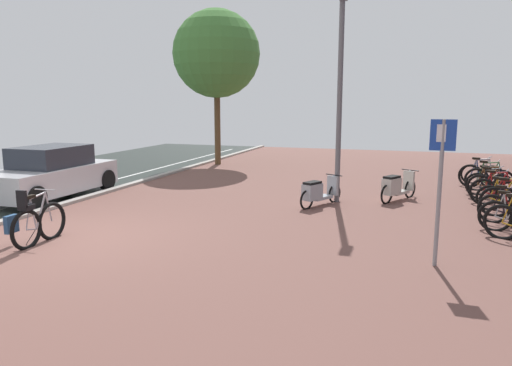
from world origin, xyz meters
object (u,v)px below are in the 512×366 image
object	(u,v)px
bicycle_rack_09	(481,176)
bicycle_rack_10	(482,174)
bicycle_rack_03	(511,203)
bicycle_rack_08	(489,180)
scooter_near	(396,187)
bicycle_rack_02	(508,210)
bicycle_rack_05	(497,192)
bicycle_rack_01	(511,217)
bicycle_rack_07	(489,184)
bicycle_rack_06	(492,188)
street_tree	(216,54)
bicycle_rack_04	(503,198)
bicycle_foreground	(36,223)
scooter_mid	(318,192)
parked_car_near	(51,174)
parking_sign	(440,177)
lamp_post	(340,88)

from	to	relation	value
bicycle_rack_09	bicycle_rack_10	world-z (taller)	bicycle_rack_09
bicycle_rack_03	bicycle_rack_08	xyz separation A→B (m)	(-0.01, 3.51, -0.00)
bicycle_rack_03	scooter_near	distance (m)	2.89
bicycle_rack_02	bicycle_rack_08	distance (m)	4.21
bicycle_rack_05	bicycle_rack_02	bearing A→B (deg)	-92.15
bicycle_rack_01	bicycle_rack_08	bearing A→B (deg)	87.27
bicycle_rack_07	scooter_near	xyz separation A→B (m)	(-2.55, -1.65, 0.06)
bicycle_rack_06	street_tree	world-z (taller)	street_tree
bicycle_rack_08	bicycle_rack_07	bearing A→B (deg)	-97.47
bicycle_rack_07	bicycle_rack_10	size ratio (longest dim) A/B	1.01
bicycle_rack_01	bicycle_rack_04	size ratio (longest dim) A/B	1.01
bicycle_foreground	scooter_mid	world-z (taller)	bicycle_foreground
bicycle_rack_06	bicycle_rack_07	world-z (taller)	bicycle_rack_06
bicycle_rack_08	parked_car_near	size ratio (longest dim) A/B	0.35
bicycle_rack_01	bicycle_rack_03	size ratio (longest dim) A/B	0.91
parking_sign	street_tree	xyz separation A→B (m)	(-8.53, 10.94, 3.18)
bicycle_rack_03	bicycle_rack_08	bearing A→B (deg)	90.14
scooter_near	parked_car_near	bearing A→B (deg)	-165.21
bicycle_rack_10	parking_sign	distance (m)	9.24
bicycle_rack_04	parking_sign	bearing A→B (deg)	-110.25
bicycle_rack_09	bicycle_rack_08	bearing A→B (deg)	-78.21
bicycle_rack_09	street_tree	bearing A→B (deg)	165.44
bicycle_rack_01	bicycle_rack_05	distance (m)	2.81
bicycle_rack_05	bicycle_rack_06	distance (m)	0.70
parking_sign	street_tree	world-z (taller)	street_tree
bicycle_rack_04	scooter_mid	distance (m)	4.59
bicycle_rack_01	street_tree	bearing A→B (deg)	140.74
parked_car_near	bicycle_rack_08	bearing A→B (deg)	21.88
bicycle_foreground	bicycle_rack_10	distance (m)	13.53
bicycle_foreground	bicycle_rack_07	size ratio (longest dim) A/B	1.11
lamp_post	street_tree	size ratio (longest dim) A/B	0.84
bicycle_rack_08	bicycle_rack_03	bearing A→B (deg)	-89.86
bicycle_foreground	bicycle_rack_09	bearing A→B (deg)	46.34
scooter_mid	bicycle_rack_06	bearing A→B (deg)	27.14
street_tree	bicycle_rack_07	bearing A→B (deg)	-21.57
bicycle_foreground	street_tree	bearing A→B (deg)	96.01
bicycle_rack_01	scooter_near	world-z (taller)	bicycle_rack_01
parking_sign	bicycle_rack_08	bearing A→B (deg)	76.55
parking_sign	street_tree	distance (m)	14.24
parked_car_near	lamp_post	distance (m)	8.47
bicycle_rack_04	scooter_near	world-z (taller)	bicycle_rack_04
bicycle_rack_01	bicycle_rack_10	world-z (taller)	bicycle_rack_01
bicycle_foreground	lamp_post	bearing A→B (deg)	49.31
bicycle_rack_03	parked_car_near	xyz separation A→B (m)	(-12.08, -1.34, 0.32)
scooter_mid	scooter_near	bearing A→B (deg)	34.54
bicycle_foreground	bicycle_rack_03	size ratio (longest dim) A/B	1.04
bicycle_rack_08	lamp_post	xyz separation A→B (m)	(-4.17, -2.95, 2.70)
bicycle_rack_01	bicycle_rack_02	bearing A→B (deg)	85.46
bicycle_rack_06	bicycle_rack_08	size ratio (longest dim) A/B	0.91
scooter_mid	street_tree	world-z (taller)	street_tree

